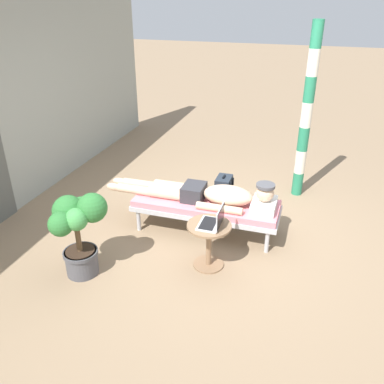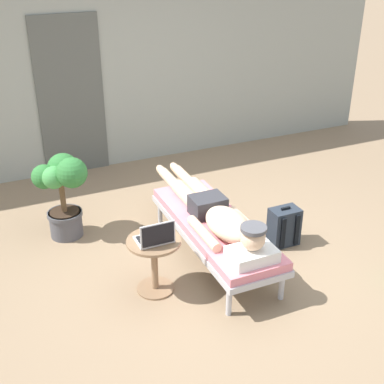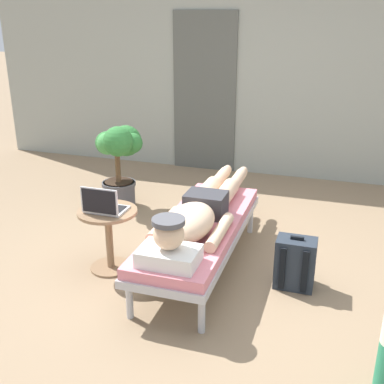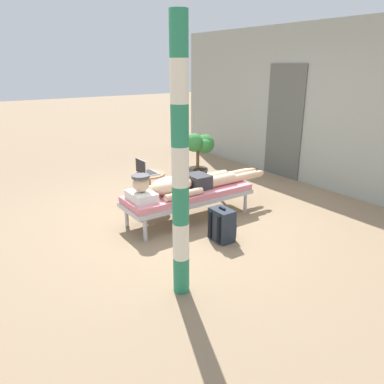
{
  "view_description": "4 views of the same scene",
  "coord_description": "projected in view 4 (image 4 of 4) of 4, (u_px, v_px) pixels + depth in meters",
  "views": [
    {
      "loc": [
        -4.24,
        -1.04,
        2.76
      ],
      "look_at": [
        -0.04,
        0.29,
        0.54
      ],
      "focal_mm": 37.73,
      "sensor_mm": 36.0,
      "label": 1
    },
    {
      "loc": [
        -1.94,
        -3.73,
        2.92
      ],
      "look_at": [
        -0.12,
        0.37,
        0.65
      ],
      "focal_mm": 48.48,
      "sensor_mm": 36.0,
      "label": 2
    },
    {
      "loc": [
        1.02,
        -3.21,
        1.99
      ],
      "look_at": [
        -0.15,
        0.39,
        0.56
      ],
      "focal_mm": 44.25,
      "sensor_mm": 36.0,
      "label": 3
    },
    {
      "loc": [
        3.98,
        -2.56,
        2.04
      ],
      "look_at": [
        0.22,
        0.03,
        0.47
      ],
      "focal_mm": 34.98,
      "sensor_mm": 36.0,
      "label": 4
    }
  ],
  "objects": [
    {
      "name": "person_reclining",
      "position": [
        186.0,
        183.0,
        5.0
      ],
      "size": [
        0.53,
        2.17,
        0.33
      ],
      "color": "white",
      "rests_on": "lounge_chair"
    },
    {
      "name": "side_table",
      "position": [
        149.0,
        184.0,
        5.5
      ],
      "size": [
        0.48,
        0.48,
        0.52
      ],
      "color": "#8C6B4C",
      "rests_on": "ground"
    },
    {
      "name": "ground_plane",
      "position": [
        181.0,
        220.0,
        5.14
      ],
      "size": [
        40.0,
        40.0,
        0.0
      ],
      "primitive_type": "plane",
      "color": "#8C7256"
    },
    {
      "name": "lounge_chair",
      "position": [
        189.0,
        195.0,
        5.08
      ],
      "size": [
        0.62,
        1.82,
        0.42
      ],
      "color": "#B7B7BC",
      "rests_on": "ground"
    },
    {
      "name": "backpack",
      "position": [
        222.0,
        225.0,
        4.51
      ],
      "size": [
        0.3,
        0.26,
        0.42
      ],
      "color": "#262D38",
      "rests_on": "ground"
    },
    {
      "name": "house_door_panel",
      "position": [
        284.0,
        122.0,
        6.86
      ],
      "size": [
        0.84,
        0.03,
        2.04
      ],
      "primitive_type": "cube",
      "color": "#545651",
      "rests_on": "ground"
    },
    {
      "name": "porch_post",
      "position": [
        180.0,
        167.0,
        3.16
      ],
      "size": [
        0.15,
        0.15,
        2.43
      ],
      "color": "#267F59",
      "rests_on": "ground"
    },
    {
      "name": "laptop",
      "position": [
        145.0,
        170.0,
        5.4
      ],
      "size": [
        0.31,
        0.24,
        0.23
      ],
      "color": "silver",
      "rests_on": "side_table"
    },
    {
      "name": "potted_plant",
      "position": [
        199.0,
        152.0,
        6.51
      ],
      "size": [
        0.56,
        0.58,
        0.93
      ],
      "color": "#4C4C51",
      "rests_on": "ground"
    },
    {
      "name": "house_wall_back",
      "position": [
        325.0,
        107.0,
        6.23
      ],
      "size": [
        7.6,
        0.2,
        2.7
      ],
      "primitive_type": "cube",
      "color": "#999E93",
      "rests_on": "ground"
    }
  ]
}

